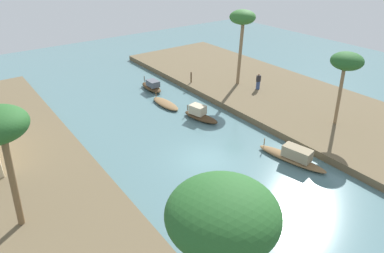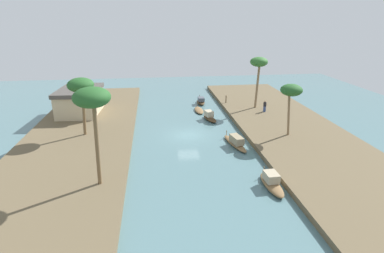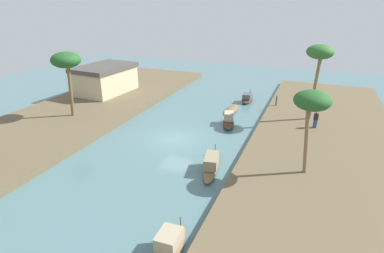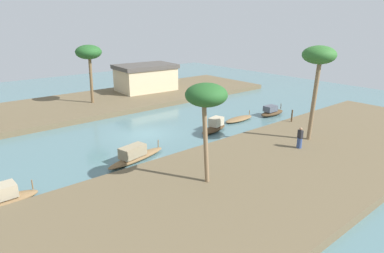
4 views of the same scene
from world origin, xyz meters
name	(u,v)px [view 3 (image 3 of 4)]	position (x,y,z in m)	size (l,w,h in m)	color
river_water	(175,139)	(0.00, 0.00, 0.00)	(71.95, 71.95, 0.00)	slate
riverbank_left	(325,162)	(0.00, -12.31, 0.27)	(47.33, 11.89, 0.54)	brown
riverbank_right	(66,118)	(0.00, 12.31, 0.27)	(47.33, 11.89, 0.54)	brown
sampan_foreground	(168,248)	(-12.36, -5.36, 0.43)	(4.00, 1.34, 1.22)	brown
sampan_near_left_bank	(231,109)	(9.20, -2.61, 0.18)	(3.65, 1.27, 0.78)	brown
sampan_midstream	(229,121)	(5.12, -3.43, 0.44)	(3.54, 1.84, 1.22)	#47331E
sampan_downstream_large	(247,99)	(13.19, -3.51, 0.41)	(3.24, 1.17, 1.10)	#47331E
sampan_open_hull	(211,164)	(-3.73, -4.65, 0.44)	(5.07, 1.96, 1.18)	brown
person_on_near_bank	(316,121)	(6.16, -11.35, 1.19)	(0.46, 0.46, 1.57)	#33477A
mooring_post	(276,101)	(11.40, -7.11, 1.10)	(0.14, 0.14, 1.12)	#4C3823
palm_tree_left_near	(312,102)	(-2.62, -10.81, 5.54)	(2.33, 2.33, 5.76)	#7F6647
palm_tree_left_far	(320,55)	(8.38, -10.84, 6.84)	(2.45, 2.45, 7.22)	#7F6647
palm_tree_right_tall	(66,61)	(0.34, 11.52, 6.06)	(2.80, 2.80, 6.42)	brown
riverside_building	(105,79)	(8.79, 13.76, 2.27)	(7.82, 5.61, 3.40)	beige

